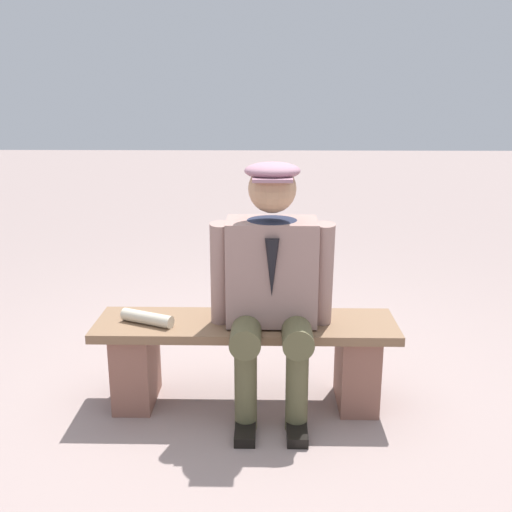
{
  "coord_description": "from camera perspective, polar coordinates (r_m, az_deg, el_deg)",
  "views": [
    {
      "loc": [
        -0.11,
        2.84,
        1.59
      ],
      "look_at": [
        -0.05,
        0.0,
        0.81
      ],
      "focal_mm": 41.3,
      "sensor_mm": 36.0,
      "label": 1
    }
  ],
  "objects": [
    {
      "name": "ground_plane",
      "position": [
        3.25,
        -0.96,
        -13.93
      ],
      "size": [
        30.0,
        30.0,
        0.0
      ],
      "primitive_type": "plane",
      "color": "gray"
    },
    {
      "name": "rolled_magazine",
      "position": [
        3.06,
        -10.5,
        -5.93
      ],
      "size": [
        0.29,
        0.18,
        0.06
      ],
      "primitive_type": "cylinder",
      "rotation": [
        0.0,
        1.57,
        -0.42
      ],
      "color": "beige",
      "rests_on": "bench"
    },
    {
      "name": "bench",
      "position": [
        3.12,
        -0.98,
        -9.34
      ],
      "size": [
        1.55,
        0.41,
        0.46
      ],
      "color": "brown",
      "rests_on": "ground"
    },
    {
      "name": "seated_man",
      "position": [
        2.92,
        1.53,
        -2.2
      ],
      "size": [
        0.62,
        0.57,
        1.28
      ],
      "color": "gray",
      "rests_on": "ground"
    }
  ]
}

